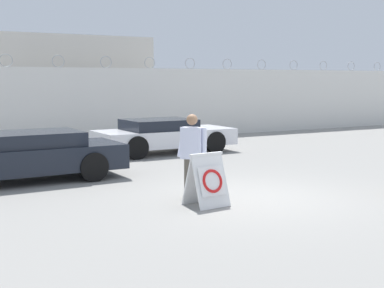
{
  "coord_description": "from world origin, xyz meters",
  "views": [
    {
      "loc": [
        -6.28,
        -8.68,
        2.38
      ],
      "look_at": [
        -0.17,
        2.32,
        0.86
      ],
      "focal_mm": 50.0,
      "sensor_mm": 36.0,
      "label": 1
    }
  ],
  "objects_px": {
    "barricade_sign": "(208,180)",
    "security_guard": "(192,152)",
    "parked_car_front_coupe": "(23,156)",
    "parked_car_rear_sedan": "(164,135)"
  },
  "relations": [
    {
      "from": "barricade_sign",
      "to": "parked_car_rear_sedan",
      "type": "distance_m",
      "value": 7.48
    },
    {
      "from": "barricade_sign",
      "to": "security_guard",
      "type": "height_order",
      "value": "security_guard"
    },
    {
      "from": "barricade_sign",
      "to": "parked_car_rear_sedan",
      "type": "xyz_separation_m",
      "value": [
        2.52,
        7.04,
        0.09
      ]
    },
    {
      "from": "barricade_sign",
      "to": "parked_car_rear_sedan",
      "type": "bearing_deg",
      "value": 64.26
    },
    {
      "from": "parked_car_rear_sedan",
      "to": "barricade_sign",
      "type": "bearing_deg",
      "value": -110.87
    },
    {
      "from": "parked_car_front_coupe",
      "to": "parked_car_rear_sedan",
      "type": "xyz_separation_m",
      "value": [
        5.05,
        2.83,
        -0.02
      ]
    },
    {
      "from": "parked_car_front_coupe",
      "to": "parked_car_rear_sedan",
      "type": "bearing_deg",
      "value": -152.65
    },
    {
      "from": "barricade_sign",
      "to": "parked_car_front_coupe",
      "type": "xyz_separation_m",
      "value": [
        -2.54,
        4.21,
        0.11
      ]
    },
    {
      "from": "barricade_sign",
      "to": "security_guard",
      "type": "relative_size",
      "value": 0.59
    },
    {
      "from": "parked_car_rear_sedan",
      "to": "parked_car_front_coupe",
      "type": "bearing_deg",
      "value": -151.98
    }
  ]
}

